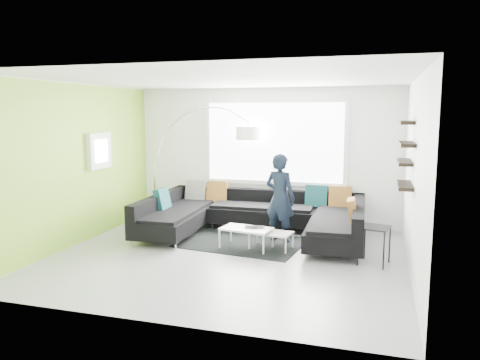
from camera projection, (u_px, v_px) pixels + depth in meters
name	position (u px, v px, depth m)	size (l,w,h in m)	color
ground	(228.00, 257.00, 7.51)	(5.50, 5.50, 0.00)	gray
room_shell	(234.00, 144.00, 7.44)	(5.54, 5.04, 2.82)	white
sectional_sofa	(254.00, 218.00, 8.63)	(4.01, 2.55, 0.85)	black
rug	(242.00, 242.00, 8.33)	(2.12, 1.54, 0.01)	black
coffee_table	(259.00, 239.00, 7.94)	(1.09, 0.63, 0.36)	white
arc_lamp	(154.00, 166.00, 9.67)	(2.26, 0.73, 2.42)	silver
side_table	(374.00, 245.00, 7.11)	(0.43, 0.43, 0.59)	black
person	(280.00, 198.00, 8.32)	(0.67, 0.55, 1.59)	black
laptop	(255.00, 228.00, 7.91)	(0.38, 0.29, 0.03)	black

